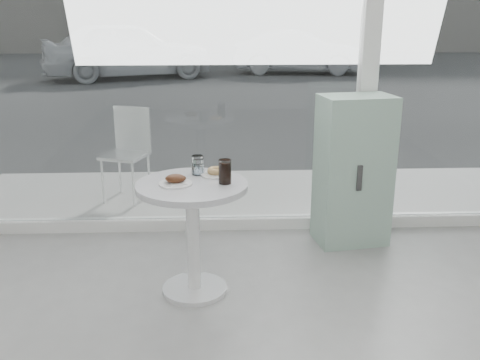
{
  "coord_description": "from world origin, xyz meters",
  "views": [
    {
      "loc": [
        -0.33,
        -1.36,
        1.81
      ],
      "look_at": [
        -0.2,
        1.7,
        0.85
      ],
      "focal_mm": 40.0,
      "sensor_mm": 36.0,
      "label": 1
    }
  ],
  "objects_px": {
    "car_silver": "(299,52)",
    "cola_glass": "(225,172)",
    "car_white": "(127,50)",
    "plate_donut": "(216,172)",
    "water_tumbler_a": "(197,166)",
    "main_table": "(193,215)",
    "mint_cabinet": "(353,171)",
    "water_tumbler_b": "(199,168)",
    "patio_chair": "(128,147)",
    "plate_fritter": "(176,181)"
  },
  "relations": [
    {
      "from": "car_silver",
      "to": "cola_glass",
      "type": "bearing_deg",
      "value": 176.17
    },
    {
      "from": "car_white",
      "to": "car_silver",
      "type": "height_order",
      "value": "car_white"
    },
    {
      "from": "car_white",
      "to": "plate_donut",
      "type": "distance_m",
      "value": 12.38
    },
    {
      "from": "water_tumbler_a",
      "to": "main_table",
      "type": "bearing_deg",
      "value": -99.06
    },
    {
      "from": "water_tumbler_a",
      "to": "car_silver",
      "type": "bearing_deg",
      "value": 78.5
    },
    {
      "from": "plate_donut",
      "to": "car_white",
      "type": "bearing_deg",
      "value": 101.57
    },
    {
      "from": "mint_cabinet",
      "to": "plate_donut",
      "type": "height_order",
      "value": "mint_cabinet"
    },
    {
      "from": "car_white",
      "to": "cola_glass",
      "type": "bearing_deg",
      "value": 172.37
    },
    {
      "from": "car_silver",
      "to": "water_tumbler_b",
      "type": "xyz_separation_m",
      "value": [
        -2.66,
        -13.12,
        0.17
      ]
    },
    {
      "from": "patio_chair",
      "to": "cola_glass",
      "type": "height_order",
      "value": "patio_chair"
    },
    {
      "from": "water_tumbler_a",
      "to": "water_tumbler_b",
      "type": "distance_m",
      "value": 0.02
    },
    {
      "from": "car_silver",
      "to": "main_table",
      "type": "bearing_deg",
      "value": 175.28
    },
    {
      "from": "mint_cabinet",
      "to": "water_tumbler_a",
      "type": "relative_size",
      "value": 9.34
    },
    {
      "from": "main_table",
      "to": "mint_cabinet",
      "type": "bearing_deg",
      "value": 32.27
    },
    {
      "from": "main_table",
      "to": "car_silver",
      "type": "distance_m",
      "value": 13.58
    },
    {
      "from": "car_white",
      "to": "plate_fritter",
      "type": "distance_m",
      "value": 12.51
    },
    {
      "from": "car_white",
      "to": "plate_donut",
      "type": "relative_size",
      "value": 22.37
    },
    {
      "from": "car_silver",
      "to": "water_tumbler_a",
      "type": "height_order",
      "value": "car_silver"
    },
    {
      "from": "mint_cabinet",
      "to": "water_tumbler_b",
      "type": "distance_m",
      "value": 1.36
    },
    {
      "from": "mint_cabinet",
      "to": "plate_donut",
      "type": "distance_m",
      "value": 1.27
    },
    {
      "from": "car_silver",
      "to": "plate_donut",
      "type": "xyz_separation_m",
      "value": [
        -2.54,
        -13.15,
        0.14
      ]
    },
    {
      "from": "water_tumbler_b",
      "to": "plate_fritter",
      "type": "bearing_deg",
      "value": -123.38
    },
    {
      "from": "car_silver",
      "to": "cola_glass",
      "type": "xyz_separation_m",
      "value": [
        -2.49,
        -13.33,
        0.2
      ]
    },
    {
      "from": "plate_donut",
      "to": "cola_glass",
      "type": "height_order",
      "value": "cola_glass"
    },
    {
      "from": "water_tumbler_b",
      "to": "cola_glass",
      "type": "height_order",
      "value": "cola_glass"
    },
    {
      "from": "car_silver",
      "to": "mint_cabinet",
      "type": "bearing_deg",
      "value": -179.86
    },
    {
      "from": "plate_donut",
      "to": "water_tumbler_a",
      "type": "xyz_separation_m",
      "value": [
        -0.13,
        0.03,
        0.04
      ]
    },
    {
      "from": "car_white",
      "to": "plate_donut",
      "type": "height_order",
      "value": "car_white"
    },
    {
      "from": "car_white",
      "to": "water_tumbler_a",
      "type": "xyz_separation_m",
      "value": [
        2.36,
        -12.1,
        0.03
      ]
    },
    {
      "from": "plate_fritter",
      "to": "mint_cabinet",
      "type": "bearing_deg",
      "value": 31.05
    },
    {
      "from": "water_tumbler_a",
      "to": "cola_glass",
      "type": "bearing_deg",
      "value": -49.18
    },
    {
      "from": "water_tumbler_b",
      "to": "cola_glass",
      "type": "bearing_deg",
      "value": -50.19
    },
    {
      "from": "water_tumbler_b",
      "to": "patio_chair",
      "type": "bearing_deg",
      "value": 114.34
    },
    {
      "from": "main_table",
      "to": "cola_glass",
      "type": "relative_size",
      "value": 4.93
    },
    {
      "from": "main_table",
      "to": "car_silver",
      "type": "xyz_separation_m",
      "value": [
        2.7,
        13.31,
        0.1
      ]
    },
    {
      "from": "mint_cabinet",
      "to": "patio_chair",
      "type": "bearing_deg",
      "value": 142.56
    },
    {
      "from": "main_table",
      "to": "water_tumbler_b",
      "type": "relative_size",
      "value": 7.22
    },
    {
      "from": "plate_donut",
      "to": "main_table",
      "type": "bearing_deg",
      "value": -133.74
    },
    {
      "from": "patio_chair",
      "to": "water_tumbler_b",
      "type": "height_order",
      "value": "patio_chair"
    },
    {
      "from": "mint_cabinet",
      "to": "plate_donut",
      "type": "xyz_separation_m",
      "value": [
        -1.09,
        -0.62,
        0.19
      ]
    },
    {
      "from": "plate_donut",
      "to": "water_tumbler_a",
      "type": "distance_m",
      "value": 0.14
    },
    {
      "from": "patio_chair",
      "to": "plate_donut",
      "type": "relative_size",
      "value": 4.24
    },
    {
      "from": "cola_glass",
      "to": "water_tumbler_a",
      "type": "bearing_deg",
      "value": 130.82
    },
    {
      "from": "car_white",
      "to": "water_tumbler_b",
      "type": "bearing_deg",
      "value": 171.79
    },
    {
      "from": "water_tumbler_a",
      "to": "mint_cabinet",
      "type": "bearing_deg",
      "value": 25.95
    },
    {
      "from": "main_table",
      "to": "car_white",
      "type": "distance_m",
      "value": 12.51
    },
    {
      "from": "main_table",
      "to": "car_white",
      "type": "height_order",
      "value": "car_white"
    },
    {
      "from": "mint_cabinet",
      "to": "car_silver",
      "type": "bearing_deg",
      "value": 74.21
    },
    {
      "from": "car_silver",
      "to": "water_tumbler_b",
      "type": "bearing_deg",
      "value": 175.3
    },
    {
      "from": "water_tumbler_b",
      "to": "water_tumbler_a",
      "type": "bearing_deg",
      "value": 153.07
    }
  ]
}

